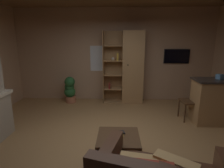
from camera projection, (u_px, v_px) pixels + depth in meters
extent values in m
cube|color=#A37A4C|center=(111.00, 143.00, 3.43)|extent=(6.13, 5.30, 0.02)
cube|color=tan|center=(114.00, 56.00, 5.71)|extent=(6.25, 0.06, 2.85)
cube|color=white|center=(101.00, 58.00, 5.71)|extent=(0.67, 0.01, 0.79)
cube|color=#A87F51|center=(133.00, 68.00, 5.49)|extent=(0.64, 0.38, 2.17)
cube|color=#A87F51|center=(113.00, 67.00, 5.69)|extent=(0.59, 0.02, 2.17)
cube|color=#A87F51|center=(103.00, 68.00, 5.52)|extent=(0.02, 0.38, 2.17)
sphere|color=black|center=(128.00, 65.00, 5.28)|extent=(0.04, 0.04, 0.04)
cube|color=#A87F51|center=(113.00, 101.00, 5.76)|extent=(0.59, 0.38, 0.02)
cube|color=#A87F51|center=(113.00, 88.00, 5.67)|extent=(0.59, 0.38, 0.02)
cube|color=#A87F51|center=(113.00, 75.00, 5.56)|extent=(0.59, 0.38, 0.02)
cube|color=#A87F51|center=(113.00, 61.00, 5.46)|extent=(0.59, 0.38, 0.02)
cube|color=#A87F51|center=(113.00, 46.00, 5.36)|extent=(0.59, 0.38, 0.02)
cube|color=gold|center=(118.00, 57.00, 5.38)|extent=(0.05, 0.23, 0.21)
cube|color=brown|center=(110.00, 85.00, 5.59)|extent=(0.04, 0.23, 0.19)
cube|color=#B22D2D|center=(110.00, 86.00, 5.59)|extent=(0.05, 0.23, 0.18)
sphere|color=beige|center=(113.00, 59.00, 5.45)|extent=(0.10, 0.10, 0.10)
cube|color=#598CBF|center=(220.00, 77.00, 4.09)|extent=(0.16, 0.16, 0.11)
cube|color=#4C331E|center=(118.00, 138.00, 2.79)|extent=(0.65, 0.62, 0.05)
cube|color=#4C331E|center=(118.00, 141.00, 2.80)|extent=(0.58, 0.56, 0.08)
cube|color=#4C331E|center=(98.00, 161.00, 2.59)|extent=(0.07, 0.07, 0.40)
cube|color=#4C331E|center=(138.00, 162.00, 2.57)|extent=(0.07, 0.07, 0.40)
cube|color=#4C331E|center=(102.00, 141.00, 3.11)|extent=(0.07, 0.07, 0.40)
cube|color=#4C331E|center=(135.00, 142.00, 3.10)|extent=(0.07, 0.07, 0.40)
cube|color=gold|center=(120.00, 136.00, 2.77)|extent=(0.11, 0.09, 0.02)
cube|color=black|center=(121.00, 132.00, 2.84)|extent=(0.13, 0.12, 0.02)
cube|color=#4C331E|center=(190.00, 101.00, 4.36)|extent=(0.45, 0.45, 0.04)
cube|color=#4C331E|center=(199.00, 92.00, 4.31)|extent=(0.07, 0.40, 0.44)
cylinder|color=#4C331E|center=(179.00, 108.00, 4.58)|extent=(0.04, 0.04, 0.46)
cylinder|color=#4C331E|center=(185.00, 113.00, 4.23)|extent=(0.04, 0.04, 0.46)
cylinder|color=#4C331E|center=(193.00, 108.00, 4.60)|extent=(0.04, 0.04, 0.46)
cylinder|color=#4C331E|center=(200.00, 113.00, 4.25)|extent=(0.04, 0.04, 0.46)
cylinder|color=#B77051|center=(71.00, 99.00, 5.68)|extent=(0.31, 0.31, 0.19)
sphere|color=#235B2D|center=(70.00, 92.00, 5.65)|extent=(0.34, 0.34, 0.34)
sphere|color=#235B2D|center=(69.00, 87.00, 5.61)|extent=(0.29, 0.29, 0.29)
sphere|color=#235B2D|center=(70.00, 82.00, 5.52)|extent=(0.31, 0.31, 0.31)
cube|color=black|center=(177.00, 56.00, 5.59)|extent=(0.78, 0.05, 0.44)
cube|color=black|center=(177.00, 56.00, 5.56)|extent=(0.74, 0.01, 0.40)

